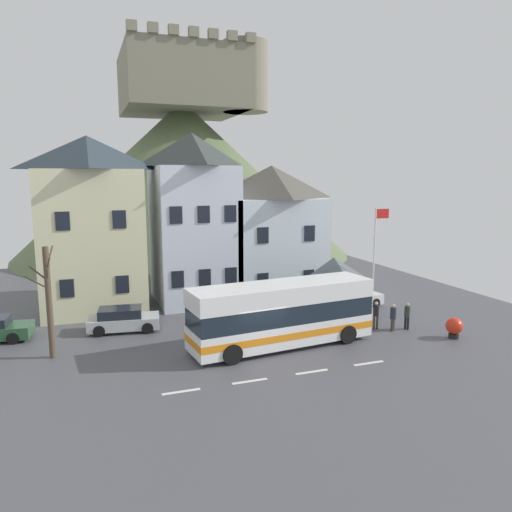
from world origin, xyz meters
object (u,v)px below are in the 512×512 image
Objects in this scene: pedestrian_01 at (376,313)px; townhouse_01 at (193,218)px; hilltop_castle at (184,174)px; bus_shelter at (334,270)px; pedestrian_02 at (393,316)px; harbour_buoy at (454,327)px; bare_tree_02 at (49,301)px; flagpole at (375,257)px; townhouse_02 at (271,231)px; parked_car_01 at (123,320)px; public_bench at (345,299)px; townhouse_00 at (91,225)px; parked_car_00 at (351,297)px; pedestrian_00 at (407,314)px; transit_bus at (282,315)px.

townhouse_01 is at bearing 129.60° from pedestrian_01.
bus_shelter is at bearing -84.04° from hilltop_castle.
hilltop_castle is 33.09m from pedestrian_01.
harbour_buoy is at bearing -43.04° from pedestrian_02.
pedestrian_02 is at bearing -80.73° from hilltop_castle.
bare_tree_02 reaches higher than pedestrian_01.
flagpole reaches higher than bare_tree_02.
parked_car_01 is at bearing -155.02° from townhouse_02.
hilltop_castle is at bearing 66.87° from bare_tree_02.
parked_car_01 is at bearing -178.69° from public_bench.
pedestrian_02 is 0.29× the size of bare_tree_02.
hilltop_castle is at bearing 99.57° from flagpole.
flagpole is (2.09, -1.24, 0.89)m from bus_shelter.
townhouse_00 is at bearing 146.61° from pedestrian_02.
parked_car_00 is at bearing 76.73° from pedestrian_01.
bus_shelter is at bearing 122.20° from pedestrian_01.
pedestrian_01 reaches higher than harbour_buoy.
harbour_buoy is at bearing -16.07° from parked_car_01.
pedestrian_00 is at bearing 123.37° from harbour_buoy.
bare_tree_02 is (-14.85, -8.33, -1.91)m from townhouse_02.
pedestrian_02 is (-0.38, -5.27, 0.18)m from parked_car_00.
hilltop_castle reaches higher than townhouse_02.
harbour_buoy is (18.33, -12.74, -5.02)m from townhouse_00.
parked_car_01 is (-14.95, 0.03, -0.03)m from parked_car_00.
pedestrian_00 is 0.29× the size of bare_tree_02.
townhouse_02 is 0.26× the size of hilltop_castle.
townhouse_00 reaches higher than bare_tree_02.
parked_car_00 is at bearing 9.38° from bare_tree_02.
flagpole reaches higher than public_bench.
townhouse_00 is 2.61× the size of parked_car_00.
bus_shelter is (4.74, 3.20, 1.46)m from transit_bus.
townhouse_00 is at bearing 74.90° from bare_tree_02.
harbour_buoy is at bearing -48.62° from townhouse_01.
townhouse_01 is at bearing 142.03° from parked_car_00.
parked_car_00 is 5.29m from pedestrian_02.
transit_bus is 2.30× the size of parked_car_00.
parked_car_00 is 2.67× the size of pedestrian_01.
pedestrian_01 reaches higher than parked_car_01.
pedestrian_00 is at bearing -91.60° from parked_car_00.
pedestrian_00 is at bearing -82.23° from public_bench.
parked_car_00 is 0.48m from public_bench.
parked_car_01 is at bearing -75.21° from townhouse_00.
harbour_buoy is (9.35, -2.10, -1.04)m from transit_bus.
townhouse_00 is at bearing 154.60° from parked_car_00.
townhouse_01 is at bearing 2.79° from townhouse_00.
hilltop_castle is 8.91× the size of parked_car_01.
transit_bus is at bearing -108.79° from townhouse_02.
bus_shelter is 4.42m from pedestrian_02.
pedestrian_02 is at bearing 136.96° from harbour_buoy.
parked_car_01 is at bearing 161.03° from pedestrian_00.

